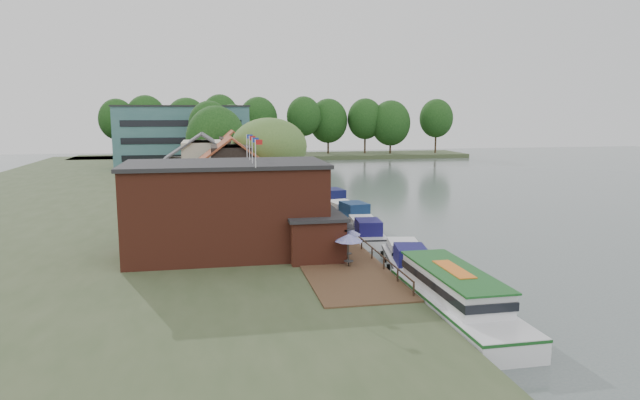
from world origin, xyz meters
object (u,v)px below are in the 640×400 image
cottage_a (231,178)px  tour_boat (458,295)px  cottage_b (203,169)px  cruiser_2 (347,211)px  pub (252,207)px  umbrella_0 (349,250)px  hotel_block (184,137)px  cottage_c (233,162)px  umbrella_2 (333,231)px  cruiser_0 (406,256)px  cruiser_3 (327,197)px  willow (269,164)px  swan (409,289)px  umbrella_3 (330,227)px  umbrella_1 (347,243)px  cruiser_1 (365,228)px  umbrella_4 (310,220)px

cottage_a → tour_boat: bearing=-68.1°
cottage_b → cruiser_2: (15.48, -9.53, -3.98)m
pub → umbrella_0: (6.45, -5.72, -2.36)m
cottage_b → hotel_block: bearing=95.0°
cottage_c → umbrella_2: 34.10m
cruiser_0 → cruiser_3: (-0.15, 29.55, 0.16)m
willow → swan: size_ratio=23.69×
umbrella_3 → cruiser_2: size_ratio=0.23×
cottage_c → cruiser_3: size_ratio=0.78×
willow → cruiser_2: size_ratio=1.00×
cruiser_0 → cruiser_3: 29.55m
umbrella_0 → cruiser_2: 21.80m
hotel_block → umbrella_1: (14.89, -74.54, -4.86)m
umbrella_1 → cruiser_1: 10.97m
umbrella_0 → swan: size_ratio=5.40×
cruiser_2 → swan: (-1.67, -24.59, -1.05)m
cruiser_3 → cottage_b: bearing=174.0°
cottage_b → umbrella_2: 26.72m
pub → swan: size_ratio=45.45×
cottage_a → umbrella_2: size_ratio=3.51×
cruiser_0 → cruiser_2: bearing=100.3°
umbrella_3 → cruiser_3: 23.34m
willow → cruiser_0: bearing=-71.7°
cruiser_1 → swan: bearing=-88.7°
cruiser_1 → cruiser_3: size_ratio=0.89×
umbrella_4 → cruiser_1: umbrella_4 is taller
umbrella_1 → umbrella_3: 6.16m
cottage_a → cruiser_2: cottage_a is taller
swan → cottage_c: bearing=102.8°
tour_boat → swan: (-1.05, 5.34, -1.25)m
umbrella_0 → hotel_block: bearing=100.7°
umbrella_0 → cruiser_3: (4.82, 31.24, -0.95)m
umbrella_2 → swan: umbrella_2 is taller
cottage_b → cottage_c: (4.00, 9.00, 0.00)m
cottage_c → cruiser_1: (11.07, -27.46, -4.07)m
umbrella_4 → cottage_a: bearing=127.4°
umbrella_0 → umbrella_2: bearing=87.7°
cruiser_1 → swan: (-1.26, -15.66, -0.96)m
swan → umbrella_0: bearing=134.7°
cottage_c → umbrella_3: cottage_c is taller
cottage_c → umbrella_0: bearing=-80.8°
pub → willow: bearing=80.1°
cottage_a → umbrella_1: 20.37m
cruiser_2 → willow: bearing=140.4°
cruiser_0 → cottage_b: bearing=128.4°
umbrella_2 → cottage_a: bearing=118.4°
umbrella_1 → willow: bearing=98.2°
tour_boat → cottage_a: bearing=111.5°
pub → umbrella_4: size_ratio=8.42×
willow → cottage_c: bearing=104.0°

